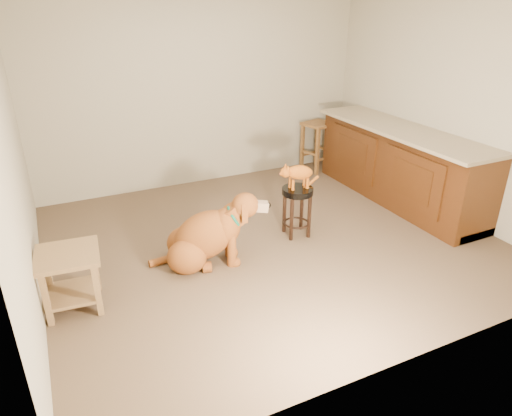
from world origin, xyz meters
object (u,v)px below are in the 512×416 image
side_table (70,272)px  tabby_kitten (297,173)px  padded_stool (297,202)px  wood_stool (317,146)px  golden_retriever (206,237)px

side_table → tabby_kitten: size_ratio=1.07×
padded_stool → side_table: bearing=-172.1°
wood_stool → side_table: (-3.64, -2.01, -0.04)m
tabby_kitten → wood_stool: bearing=58.7°
padded_stool → wood_stool: size_ratio=0.76×
padded_stool → side_table: size_ratio=1.03×
padded_stool → wood_stool: bearing=51.9°
side_table → golden_retriever: (1.23, 0.19, -0.05)m
wood_stool → tabby_kitten: size_ratio=1.44×
wood_stool → side_table: size_ratio=1.35×
wood_stool → side_table: wood_stool is taller
wood_stool → golden_retriever: wood_stool is taller
padded_stool → side_table: (-2.32, -0.32, -0.05)m
wood_stool → side_table: 4.16m
side_table → tabby_kitten: bearing=8.0°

